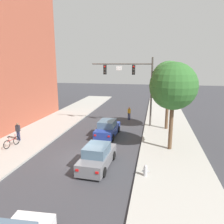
{
  "coord_description": "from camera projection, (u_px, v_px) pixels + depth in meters",
  "views": [
    {
      "loc": [
        5.02,
        -14.43,
        7.01
      ],
      "look_at": [
        0.63,
        7.39,
        2.0
      ],
      "focal_mm": 34.77,
      "sensor_mm": 36.0,
      "label": 1
    }
  ],
  "objects": [
    {
      "name": "bicycle_leaning",
      "position": [
        12.0,
        142.0,
        18.21
      ],
      "size": [
        0.34,
        1.76,
        0.98
      ],
      "color": "black",
      "rests_on": "sidewalk_left"
    },
    {
      "name": "street_tree_nearest",
      "position": [
        173.0,
        86.0,
        16.7
      ],
      "size": [
        3.69,
        3.69,
        7.0
      ],
      "color": "brown",
      "rests_on": "sidewalk_right"
    },
    {
      "name": "street_tree_second",
      "position": [
        169.0,
        78.0,
        22.16
      ],
      "size": [
        3.49,
        3.49,
        7.13
      ],
      "color": "brown",
      "rests_on": "sidewalk_right"
    },
    {
      "name": "car_lead_blue",
      "position": [
        108.0,
        129.0,
        21.32
      ],
      "size": [
        1.94,
        4.29,
        1.6
      ],
      "color": "navy",
      "rests_on": "ground"
    },
    {
      "name": "sidewalk_right",
      "position": [
        174.0,
        166.0,
        15.04
      ],
      "size": [
        5.0,
        60.0,
        0.15
      ],
      "primitive_type": "cube",
      "color": "#A8A59E",
      "rests_on": "ground"
    },
    {
      "name": "sidewalk_left",
      "position": [
        8.0,
        151.0,
        17.54
      ],
      "size": [
        5.0,
        60.0,
        0.15
      ],
      "primitive_type": "cube",
      "color": "#A8A59E",
      "rests_on": "ground"
    },
    {
      "name": "pedestrian_crossing_road",
      "position": [
        129.0,
        113.0,
        27.35
      ],
      "size": [
        0.36,
        0.22,
        1.64
      ],
      "color": "#232847",
      "rests_on": "ground"
    },
    {
      "name": "ground_plane",
      "position": [
        84.0,
        159.0,
        16.31
      ],
      "size": [
        120.0,
        120.0,
        0.0
      ],
      "primitive_type": "plane",
      "color": "#38383D"
    },
    {
      "name": "pedestrian_sidewalk_left_walker",
      "position": [
        18.0,
        131.0,
        19.61
      ],
      "size": [
        0.36,
        0.22,
        1.64
      ],
      "color": "#232847",
      "rests_on": "sidewalk_left"
    },
    {
      "name": "fire_hydrant",
      "position": [
        145.0,
        170.0,
        13.48
      ],
      "size": [
        0.48,
        0.24,
        0.72
      ],
      "color": "#B2B2B7",
      "rests_on": "sidewalk_right"
    },
    {
      "name": "traffic_signal_mast",
      "position": [
        134.0,
        79.0,
        23.59
      ],
      "size": [
        6.72,
        0.38,
        7.5
      ],
      "color": "#514C47",
      "rests_on": "sidewalk_right"
    },
    {
      "name": "car_following_grey",
      "position": [
        97.0,
        157.0,
        14.94
      ],
      "size": [
        1.98,
        4.31,
        1.6
      ],
      "color": "slate",
      "rests_on": "ground"
    }
  ]
}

